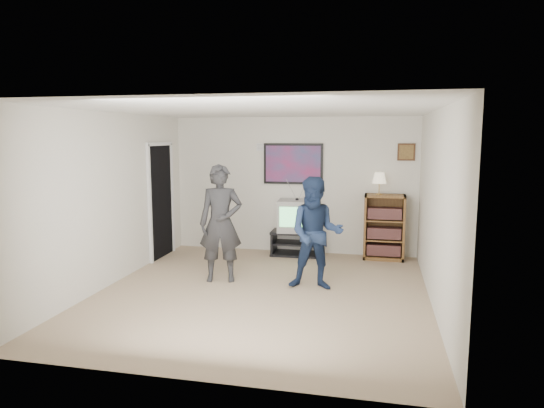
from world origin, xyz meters
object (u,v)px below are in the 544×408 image
at_px(crt_television, 297,216).
at_px(person_tall, 221,223).
at_px(bookshelf, 384,227).
at_px(person_short, 316,233).
at_px(media_stand, 296,243).

xyz_separation_m(crt_television, person_tall, (-0.85, -1.79, 0.14)).
bearing_deg(crt_television, bookshelf, -2.87).
bearing_deg(crt_television, person_short, -77.57).
distance_m(bookshelf, person_tall, 3.03).
relative_size(bookshelf, person_tall, 0.66).
distance_m(crt_television, person_tall, 1.99).
height_order(person_tall, person_short, person_tall).
bearing_deg(bookshelf, crt_television, -178.14).
height_order(media_stand, person_short, person_short).
distance_m(crt_television, person_short, 1.96).
distance_m(person_tall, person_short, 1.43).
bearing_deg(bookshelf, media_stand, -178.16).
bearing_deg(person_short, crt_television, 104.19).
xyz_separation_m(media_stand, person_short, (0.59, -1.88, 0.58)).
xyz_separation_m(crt_television, person_short, (0.58, -1.88, 0.07)).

